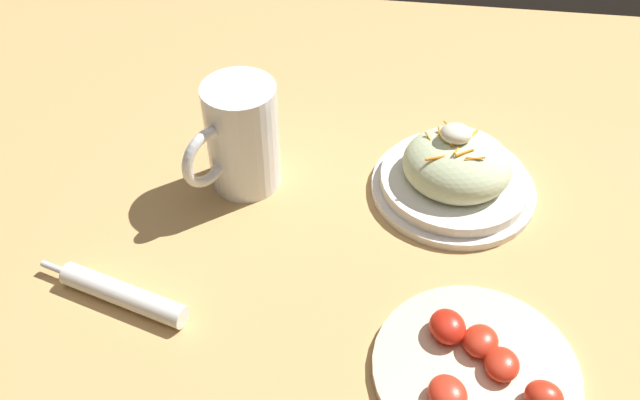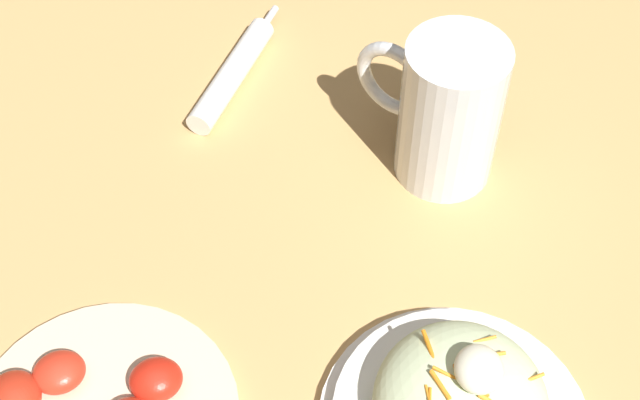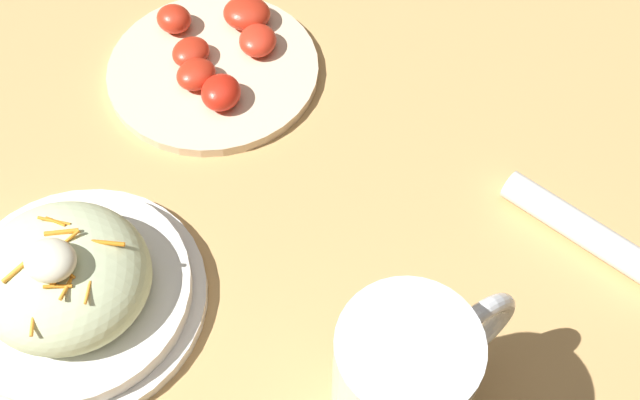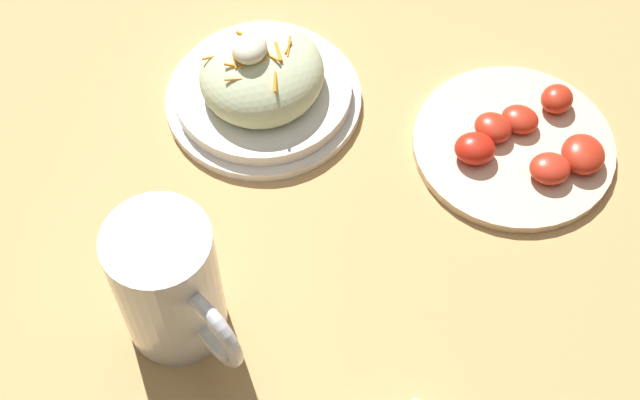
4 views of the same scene
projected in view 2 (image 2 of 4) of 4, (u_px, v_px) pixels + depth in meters
The scene contains 3 objects.
ground_plane at pixel (248, 256), 0.85m from camera, with size 1.43×1.43×0.00m, color tan.
beer_mug at pixel (447, 117), 0.86m from camera, with size 0.11×0.14×0.15m.
napkin_roll at pixel (233, 73), 0.98m from camera, with size 0.19×0.07×0.03m.
Camera 2 is at (-0.48, -0.11, 0.70)m, focal length 51.78 mm.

